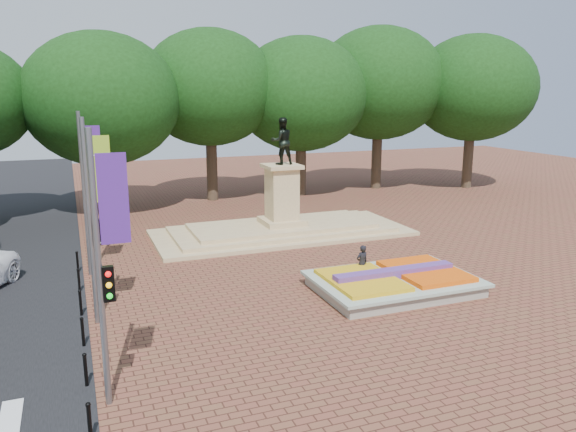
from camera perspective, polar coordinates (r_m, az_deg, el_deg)
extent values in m
plane|color=brown|center=(24.16, 6.13, -6.31)|extent=(90.00, 90.00, 0.00)
cube|color=gray|center=(22.92, 10.70, -6.93)|extent=(6.00, 4.00, 0.45)
cube|color=#AEBBAA|center=(22.83, 10.72, -6.28)|extent=(6.30, 4.30, 0.12)
cube|color=orange|center=(23.56, 13.75, -5.49)|extent=(2.60, 3.40, 0.22)
cube|color=yellow|center=(22.09, 7.52, -6.49)|extent=(2.60, 3.40, 0.18)
cube|color=#432D7E|center=(22.76, 10.75, -5.75)|extent=(5.20, 0.55, 0.38)
cube|color=tan|center=(31.14, -0.62, -1.69)|extent=(14.00, 6.00, 0.20)
cube|color=tan|center=(31.09, -0.62, -1.33)|extent=(12.00, 5.00, 0.20)
cube|color=tan|center=(31.04, -0.62, -0.97)|extent=(10.00, 4.00, 0.20)
cube|color=tan|center=(30.99, -0.62, -0.52)|extent=(2.20, 2.20, 0.30)
cube|color=tan|center=(30.67, -0.63, 2.30)|extent=(1.50, 1.50, 2.80)
cube|color=tan|center=(30.43, -0.63, 5.07)|extent=(1.90, 1.90, 0.20)
imported|color=black|center=(30.28, -0.64, 7.61)|extent=(1.22, 0.95, 2.50)
cylinder|color=#32261B|center=(38.76, -17.16, 3.47)|extent=(0.80, 0.80, 4.00)
ellipsoid|color=black|center=(38.34, -17.63, 10.41)|extent=(8.80, 8.80, 7.48)
cylinder|color=#32261B|center=(39.85, -7.07, 4.18)|extent=(0.80, 0.80, 4.00)
ellipsoid|color=black|center=(39.44, -7.26, 10.94)|extent=(8.80, 8.80, 7.48)
cylinder|color=#32261B|center=(42.10, 2.23, 4.72)|extent=(0.80, 0.80, 4.00)
ellipsoid|color=black|center=(41.71, 2.28, 11.12)|extent=(8.80, 8.80, 7.48)
cylinder|color=#32261B|center=(45.32, 10.40, 5.09)|extent=(0.80, 0.80, 4.00)
ellipsoid|color=black|center=(44.96, 10.65, 11.03)|extent=(8.80, 8.80, 7.48)
cylinder|color=#32261B|center=(49.33, 17.38, 5.33)|extent=(0.80, 0.80, 4.00)
ellipsoid|color=black|center=(49.00, 17.75, 10.77)|extent=(8.80, 8.80, 7.48)
cylinder|color=slate|center=(14.41, -18.64, -5.52)|extent=(0.16, 0.16, 7.00)
cube|color=#4B1F83|center=(13.99, -17.32, 1.67)|extent=(0.70, 0.04, 2.20)
cylinder|color=slate|center=(19.72, -19.49, -0.75)|extent=(0.16, 0.16, 7.00)
cube|color=#8FB724|center=(19.42, -18.55, 4.53)|extent=(0.70, 0.04, 2.20)
cylinder|color=slate|center=(25.11, -19.97, 1.98)|extent=(0.16, 0.16, 7.00)
cube|color=#4B1F83|center=(24.88, -19.25, 6.14)|extent=(0.70, 0.04, 2.20)
cube|color=black|center=(14.51, -17.76, -6.58)|extent=(0.28, 0.18, 0.90)
cube|color=black|center=(19.79, -18.84, -1.55)|extent=(0.28, 0.18, 0.90)
cylinder|color=black|center=(14.29, -19.50, -19.23)|extent=(0.10, 0.10, 0.90)
sphere|color=black|center=(14.05, -19.65, -17.60)|extent=(0.12, 0.12, 0.12)
cylinder|color=black|center=(16.57, -19.86, -14.59)|extent=(0.10, 0.10, 0.90)
sphere|color=black|center=(16.36, -19.99, -13.13)|extent=(0.12, 0.12, 0.12)
cylinder|color=black|center=(18.93, -20.12, -11.09)|extent=(0.10, 0.10, 0.90)
sphere|color=black|center=(18.75, -20.23, -9.77)|extent=(0.12, 0.12, 0.12)
cylinder|color=black|center=(21.35, -20.31, -8.37)|extent=(0.10, 0.10, 0.90)
sphere|color=black|center=(21.19, -20.41, -7.19)|extent=(0.12, 0.12, 0.12)
cylinder|color=black|center=(23.81, -20.47, -6.21)|extent=(0.10, 0.10, 0.90)
sphere|color=black|center=(23.66, -20.56, -5.14)|extent=(0.12, 0.12, 0.12)
cylinder|color=black|center=(26.29, -20.59, -4.46)|extent=(0.10, 0.10, 0.90)
sphere|color=black|center=(26.16, -20.67, -3.47)|extent=(0.12, 0.12, 0.12)
imported|color=black|center=(23.72, 7.53, -4.75)|extent=(0.61, 0.45, 1.54)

